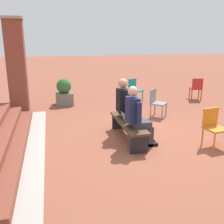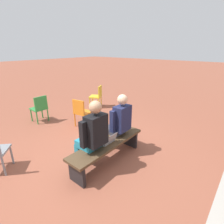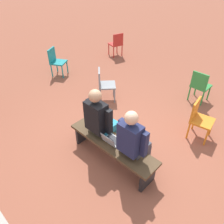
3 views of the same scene
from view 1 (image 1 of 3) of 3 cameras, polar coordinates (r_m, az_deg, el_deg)
The scene contains 12 objects.
ground_plane at distance 6.52m, azimuth 5.92°, elevation -5.05°, with size 60.00×60.00×0.00m, color brown.
concrete_strip at distance 6.02m, azimuth -16.31°, elevation -7.40°, with size 5.92×0.40×0.01m, color #A8A399.
brick_pillar_right_of_steps at distance 8.96m, azimuth -20.06°, elevation 9.57°, with size 0.64×0.64×2.94m.
bench at distance 6.12m, azimuth 3.52°, elevation -2.85°, with size 1.80×0.44×0.45m.
person_student at distance 5.66m, azimuth 5.46°, elevation -0.61°, with size 0.54×0.69×1.35m.
person_adult at distance 6.35m, azimuth 3.29°, elevation 1.45°, with size 0.57×0.72×1.39m.
laptop at distance 6.09m, azimuth 3.40°, elevation -1.52°, with size 0.32×0.29×0.21m.
plastic_chair_near_bench_right at distance 10.63m, azimuth 17.90°, elevation 5.14°, with size 0.52×0.52×0.84m.
plastic_chair_foreground at distance 7.98m, azimuth 9.63°, elevation 2.33°, with size 0.59×0.59×0.84m.
plastic_chair_by_pillar at distance 6.13m, azimuth 21.21°, elevation -2.68°, with size 0.48×0.48×0.84m.
plastic_chair_far_left at distance 9.89m, azimuth 4.91°, elevation 5.09°, with size 0.57×0.57×0.84m.
planter at distance 9.46m, azimuth -10.37°, elevation 4.13°, with size 0.60×0.60×0.94m.
Camera 1 is at (-5.73, 2.05, 2.31)m, focal length 42.00 mm.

